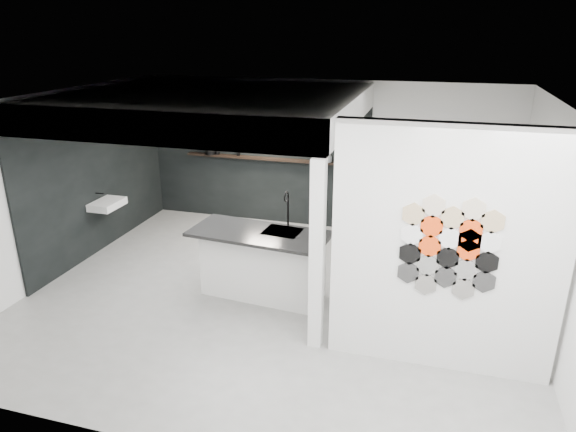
# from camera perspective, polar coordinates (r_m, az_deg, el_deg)

# --- Properties ---
(floor) EXTENTS (7.00, 6.00, 0.01)m
(floor) POSITION_cam_1_polar(r_m,az_deg,el_deg) (7.54, -1.37, -8.95)
(floor) COLOR gray
(partition_panel) EXTENTS (2.45, 0.15, 2.80)m
(partition_panel) POSITION_cam_1_polar(r_m,az_deg,el_deg) (5.76, 17.08, -3.98)
(partition_panel) COLOR silver
(partition_panel) RESTS_ON floor
(bay_clad_back) EXTENTS (4.40, 0.04, 2.35)m
(bay_clad_back) POSITION_cam_1_polar(r_m,az_deg,el_deg) (10.13, -3.49, 5.92)
(bay_clad_back) COLOR black
(bay_clad_back) RESTS_ON floor
(bay_clad_left) EXTENTS (0.04, 4.00, 2.35)m
(bay_clad_left) POSITION_cam_1_polar(r_m,az_deg,el_deg) (9.43, -20.14, 3.62)
(bay_clad_left) COLOR black
(bay_clad_left) RESTS_ON floor
(bulkhead) EXTENTS (4.40, 4.00, 0.40)m
(bulkhead) POSITION_cam_1_polar(r_m,az_deg,el_deg) (8.07, -8.41, 12.02)
(bulkhead) COLOR silver
(bulkhead) RESTS_ON corner_column
(corner_column) EXTENTS (0.16, 0.16, 2.35)m
(corner_column) POSITION_cam_1_polar(r_m,az_deg,el_deg) (5.96, 3.24, -4.59)
(corner_column) COLOR silver
(corner_column) RESTS_ON floor
(fascia_beam) EXTENTS (4.40, 0.16, 0.40)m
(fascia_beam) POSITION_cam_1_polar(r_m,az_deg,el_deg) (6.39, -15.48, 9.38)
(fascia_beam) COLOR silver
(fascia_beam) RESTS_ON corner_column
(wall_basin) EXTENTS (0.40, 0.60, 0.12)m
(wall_basin) POSITION_cam_1_polar(r_m,az_deg,el_deg) (9.24, -19.44, 1.25)
(wall_basin) COLOR silver
(wall_basin) RESTS_ON bay_clad_left
(display_shelf) EXTENTS (3.00, 0.15, 0.04)m
(display_shelf) POSITION_cam_1_polar(r_m,az_deg,el_deg) (9.97, -3.16, 6.43)
(display_shelf) COLOR black
(display_shelf) RESTS_ON bay_clad_back
(kitchen_island) EXTENTS (2.00, 1.02, 1.55)m
(kitchen_island) POSITION_cam_1_polar(r_m,az_deg,el_deg) (7.35, -2.86, -5.15)
(kitchen_island) COLOR silver
(kitchen_island) RESTS_ON floor
(stockpot) EXTENTS (0.29, 0.29, 0.19)m
(stockpot) POSITION_cam_1_polar(r_m,az_deg,el_deg) (10.32, -8.61, 7.36)
(stockpot) COLOR black
(stockpot) RESTS_ON display_shelf
(kettle) EXTENTS (0.19, 0.19, 0.14)m
(kettle) POSITION_cam_1_polar(r_m,az_deg,el_deg) (9.62, 3.96, 6.44)
(kettle) COLOR black
(kettle) RESTS_ON display_shelf
(glass_bowl) EXTENTS (0.18, 0.18, 0.10)m
(glass_bowl) POSITION_cam_1_polar(r_m,az_deg,el_deg) (9.61, 4.46, 6.32)
(glass_bowl) COLOR gray
(glass_bowl) RESTS_ON display_shelf
(glass_vase) EXTENTS (0.10, 0.10, 0.12)m
(glass_vase) POSITION_cam_1_polar(r_m,az_deg,el_deg) (9.61, 4.52, 6.37)
(glass_vase) COLOR gray
(glass_vase) RESTS_ON display_shelf
(bottle_dark) EXTENTS (0.08, 0.08, 0.17)m
(bottle_dark) POSITION_cam_1_polar(r_m,az_deg,el_deg) (10.10, -5.55, 7.16)
(bottle_dark) COLOR black
(bottle_dark) RESTS_ON display_shelf
(utensil_cup) EXTENTS (0.10, 0.10, 0.11)m
(utensil_cup) POSITION_cam_1_polar(r_m,az_deg,el_deg) (10.27, -7.87, 7.12)
(utensil_cup) COLOR black
(utensil_cup) RESTS_ON display_shelf
(hex_tile_cluster) EXTENTS (1.04, 0.02, 1.16)m
(hex_tile_cluster) POSITION_cam_1_polar(r_m,az_deg,el_deg) (5.64, 17.53, -3.38)
(hex_tile_cluster) COLOR #2D2D2D
(hex_tile_cluster) RESTS_ON partition_panel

